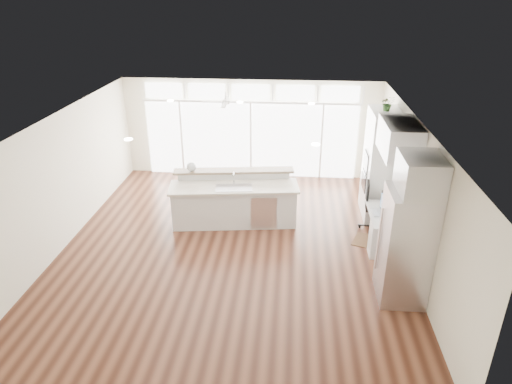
{
  "coord_description": "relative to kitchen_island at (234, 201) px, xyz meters",
  "views": [
    {
      "loc": [
        1.17,
        -8.1,
        5.01
      ],
      "look_at": [
        0.43,
        0.6,
        1.0
      ],
      "focal_mm": 32.0,
      "sensor_mm": 36.0,
      "label": 1
    }
  ],
  "objects": [
    {
      "name": "fishbowl",
      "position": [
        -0.99,
        0.27,
        0.68
      ],
      "size": [
        0.26,
        0.26,
        0.22
      ],
      "primitive_type": "sphere",
      "rotation": [
        0.0,
        0.0,
        0.23
      ],
      "color": "silver",
      "rests_on": "kitchen_island"
    },
    {
      "name": "ceiling",
      "position": [
        0.1,
        -1.04,
        2.13
      ],
      "size": [
        7.0,
        8.0,
        0.02
      ],
      "primitive_type": "cube",
      "color": "white",
      "rests_on": "wall_back"
    },
    {
      "name": "refrigerator",
      "position": [
        3.21,
        -2.39,
        0.43
      ],
      "size": [
        0.76,
        0.9,
        2.0
      ],
      "primitive_type": "cube",
      "color": "silver",
      "rests_on": "floor"
    },
    {
      "name": "wall_right",
      "position": [
        3.6,
        -1.04,
        0.78
      ],
      "size": [
        0.04,
        8.0,
        2.7
      ],
      "primitive_type": "cube",
      "color": "white",
      "rests_on": "floor"
    },
    {
      "name": "upper_cabinets",
      "position": [
        3.27,
        -0.74,
        1.78
      ],
      "size": [
        0.64,
        1.3,
        0.64
      ],
      "primitive_type": "cube",
      "color": "silver",
      "rests_on": "wall_right"
    },
    {
      "name": "fridge_cabinet",
      "position": [
        3.27,
        -2.39,
        1.73
      ],
      "size": [
        0.64,
        0.9,
        0.6
      ],
      "primitive_type": "cube",
      "color": "silver",
      "rests_on": "wall_right"
    },
    {
      "name": "keyboard",
      "position": [
        2.98,
        -0.74,
        0.2
      ],
      "size": [
        0.14,
        0.32,
        0.02
      ],
      "primitive_type": "cube",
      "rotation": [
        0.0,
        0.0,
        0.06
      ],
      "color": "silver",
      "rests_on": "desk_nook"
    },
    {
      "name": "recessed_lights",
      "position": [
        0.1,
        -0.84,
        2.11
      ],
      "size": [
        3.4,
        3.0,
        0.02
      ],
      "primitive_type": "cube",
      "color": "white",
      "rests_on": "ceiling"
    },
    {
      "name": "transom_row",
      "position": [
        0.1,
        2.9,
        1.81
      ],
      "size": [
        5.9,
        0.06,
        0.4
      ],
      "primitive_type": "cube",
      "color": "white",
      "rests_on": "wall_back"
    },
    {
      "name": "desk_nook",
      "position": [
        3.23,
        -0.74,
        -0.19
      ],
      "size": [
        0.72,
        1.3,
        0.76
      ],
      "primitive_type": "cube",
      "color": "silver",
      "rests_on": "floor"
    },
    {
      "name": "wall_front",
      "position": [
        0.1,
        -5.04,
        0.78
      ],
      "size": [
        7.0,
        0.04,
        2.7
      ],
      "primitive_type": "cube",
      "color": "white",
      "rests_on": "floor"
    },
    {
      "name": "ceiling_fan",
      "position": [
        -0.4,
        1.76,
        1.91
      ],
      "size": [
        1.16,
        1.16,
        0.32
      ],
      "primitive_type": "cube",
      "color": "white",
      "rests_on": "ceiling"
    },
    {
      "name": "wall_back",
      "position": [
        0.1,
        2.96,
        0.78
      ],
      "size": [
        7.0,
        0.04,
        2.7
      ],
      "primitive_type": "cube",
      "color": "white",
      "rests_on": "floor"
    },
    {
      "name": "wall_left",
      "position": [
        -3.4,
        -1.04,
        0.78
      ],
      "size": [
        0.04,
        8.0,
        2.7
      ],
      "primitive_type": "cube",
      "color": "white",
      "rests_on": "floor"
    },
    {
      "name": "desk_window",
      "position": [
        3.56,
        -0.74,
        0.98
      ],
      "size": [
        0.04,
        0.85,
        0.85
      ],
      "primitive_type": "cube",
      "color": "white",
      "rests_on": "wall_right"
    },
    {
      "name": "monitor",
      "position": [
        3.15,
        -0.74,
        0.4
      ],
      "size": [
        0.11,
        0.51,
        0.42
      ],
      "primitive_type": "cube",
      "rotation": [
        0.0,
        0.0,
        0.06
      ],
      "color": "black",
      "rests_on": "desk_nook"
    },
    {
      "name": "kitchen_island",
      "position": [
        0.0,
        0.0,
        0.0
      ],
      "size": [
        2.97,
        1.43,
        1.13
      ],
      "primitive_type": "cube",
      "rotation": [
        0.0,
        0.0,
        0.13
      ],
      "color": "silver",
      "rests_on": "floor"
    },
    {
      "name": "floor",
      "position": [
        0.1,
        -1.04,
        -0.58
      ],
      "size": [
        7.0,
        8.0,
        0.02
      ],
      "primitive_type": "cube",
      "color": "#3A1C12",
      "rests_on": "ground"
    },
    {
      "name": "rug",
      "position": [
        3.05,
        -0.62,
        -0.56
      ],
      "size": [
        0.98,
        0.85,
        0.01
      ],
      "primitive_type": "cube",
      "rotation": [
        0.0,
        0.0,
        -0.35
      ],
      "color": "#341E10",
      "rests_on": "floor"
    },
    {
      "name": "potted_plant",
      "position": [
        3.27,
        0.76,
        2.06
      ],
      "size": [
        0.32,
        0.35,
        0.25
      ],
      "primitive_type": "imported",
      "rotation": [
        0.0,
        0.0,
        0.1
      ],
      "color": "#345F29",
      "rests_on": "oven_cabinet"
    },
    {
      "name": "glass_wall",
      "position": [
        0.1,
        2.9,
        0.48
      ],
      "size": [
        5.8,
        0.06,
        2.08
      ],
      "primitive_type": "cube",
      "color": "white",
      "rests_on": "wall_back"
    },
    {
      "name": "office_chair",
      "position": [
        3.13,
        -0.02,
        -0.01
      ],
      "size": [
        0.63,
        0.59,
        1.11
      ],
      "primitive_type": "cube",
      "rotation": [
        0.0,
        0.0,
        -0.11
      ],
      "color": "black",
      "rests_on": "floor"
    },
    {
      "name": "framed_photos",
      "position": [
        3.56,
        -0.12,
        0.83
      ],
      "size": [
        0.06,
        0.22,
        0.8
      ],
      "primitive_type": "cube",
      "color": "black",
      "rests_on": "wall_right"
    },
    {
      "name": "oven_cabinet",
      "position": [
        3.27,
        0.76,
        0.68
      ],
      "size": [
        0.64,
        1.2,
        2.5
      ],
      "primitive_type": "cube",
      "color": "silver",
      "rests_on": "floor"
    }
  ]
}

